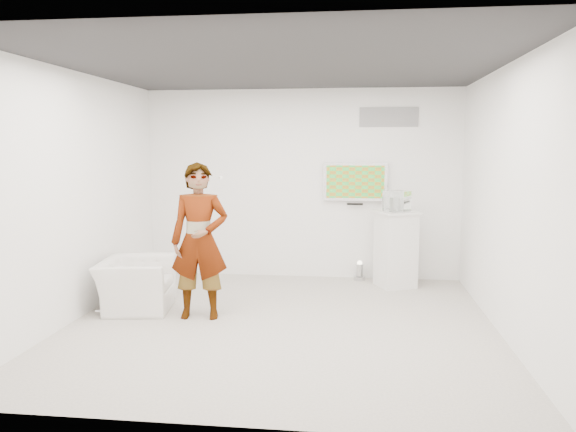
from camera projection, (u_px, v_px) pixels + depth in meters
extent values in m
cube|color=beige|center=(281.00, 323.00, 6.68)|extent=(5.00, 5.00, 0.01)
cube|color=#29292B|center=(281.00, 66.00, 6.31)|extent=(5.00, 5.00, 0.01)
cube|color=white|center=(302.00, 184.00, 8.96)|extent=(5.00, 0.01, 3.00)
cube|color=white|center=(234.00, 230.00, 4.03)|extent=(5.00, 0.01, 3.00)
cube|color=white|center=(77.00, 196.00, 6.80)|extent=(0.01, 5.00, 3.00)
cube|color=white|center=(505.00, 201.00, 6.20)|extent=(0.01, 5.00, 3.00)
cube|color=silver|center=(355.00, 182.00, 8.80)|extent=(1.00, 0.08, 0.60)
cube|color=gray|center=(389.00, 117.00, 8.66)|extent=(0.90, 0.02, 0.30)
imported|color=silver|center=(200.00, 241.00, 6.83)|extent=(0.75, 0.54, 1.91)
imported|color=silver|center=(136.00, 284.00, 7.26)|extent=(1.01, 1.11, 0.65)
cube|color=white|center=(396.00, 249.00, 8.41)|extent=(0.73, 0.73, 1.14)
cylinder|color=silver|center=(360.00, 271.00, 8.85)|extent=(0.23, 0.23, 0.29)
cube|color=white|center=(397.00, 201.00, 8.32)|extent=(0.42, 0.42, 0.30)
cube|color=white|center=(397.00, 204.00, 8.32)|extent=(0.06, 0.15, 0.20)
cube|color=white|center=(221.00, 178.00, 6.88)|extent=(0.08, 0.13, 0.03)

